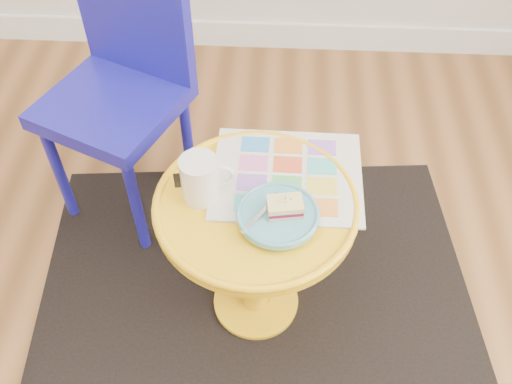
# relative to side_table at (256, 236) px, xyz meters

# --- Properties ---
(rug) EXTENTS (1.39, 1.21, 0.01)m
(rug) POSITION_rel_side_table_xyz_m (0.00, 0.00, -0.33)
(rug) COLOR black
(rug) RESTS_ON ground
(side_table) EXTENTS (0.50, 0.50, 0.47)m
(side_table) POSITION_rel_side_table_xyz_m (0.00, 0.00, 0.00)
(side_table) COLOR yellow
(side_table) RESTS_ON ground
(chair) EXTENTS (0.49, 0.49, 0.84)m
(chair) POSITION_rel_side_table_xyz_m (-0.42, 0.45, 0.14)
(chair) COLOR #1A179B
(chair) RESTS_ON ground
(newspaper) EXTENTS (0.38, 0.32, 0.01)m
(newspaper) POSITION_rel_side_table_xyz_m (0.07, 0.09, 0.14)
(newspaper) COLOR silver
(newspaper) RESTS_ON side_table
(mug) EXTENTS (0.13, 0.09, 0.12)m
(mug) POSITION_rel_side_table_xyz_m (-0.13, 0.02, 0.20)
(mug) COLOR white
(mug) RESTS_ON side_table
(plate) EXTENTS (0.19, 0.19, 0.02)m
(plate) POSITION_rel_side_table_xyz_m (0.05, -0.05, 0.15)
(plate) COLOR #559FB4
(plate) RESTS_ON newspaper
(cake_slice) EXTENTS (0.09, 0.07, 0.04)m
(cake_slice) POSITION_rel_side_table_xyz_m (0.07, -0.05, 0.18)
(cake_slice) COLOR #D3BC8C
(cake_slice) RESTS_ON plate
(fork) EXTENTS (0.09, 0.13, 0.00)m
(fork) POSITION_rel_side_table_xyz_m (0.02, -0.05, 0.16)
(fork) COLOR silver
(fork) RESTS_ON plate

